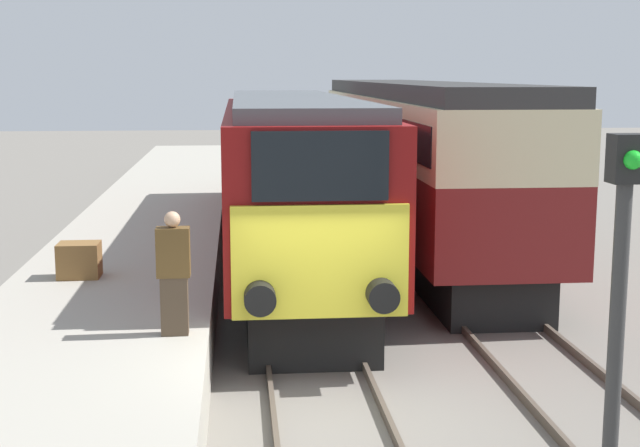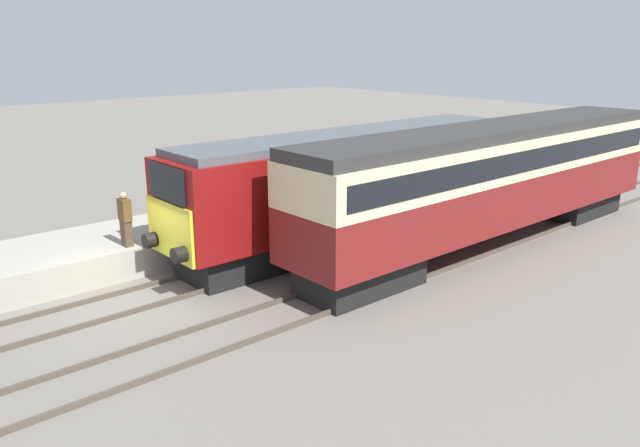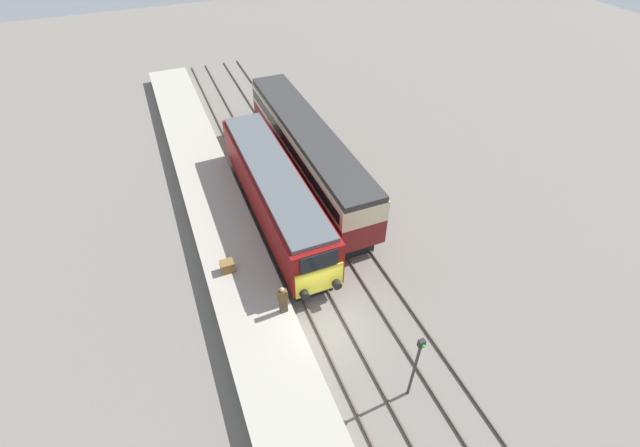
% 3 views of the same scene
% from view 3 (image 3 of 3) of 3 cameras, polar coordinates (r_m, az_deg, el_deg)
% --- Properties ---
extents(ground_plane, '(120.00, 120.00, 0.00)m').
position_cam_3_polar(ground_plane, '(21.48, 1.39, -13.42)').
color(ground_plane, slate).
extents(platform_left, '(3.50, 50.00, 0.94)m').
position_cam_3_polar(platform_left, '(25.78, -12.52, -1.23)').
color(platform_left, '#9E998C').
rests_on(platform_left, ground_plane).
extents(rails_near_track, '(1.51, 60.00, 0.14)m').
position_cam_3_polar(rails_near_track, '(24.40, -3.29, -4.37)').
color(rails_near_track, '#4C4238').
rests_on(rails_near_track, ground_plane).
extents(rails_far_track, '(1.50, 60.00, 0.14)m').
position_cam_3_polar(rails_far_track, '(25.34, 3.96, -2.26)').
color(rails_far_track, '#4C4238').
rests_on(rails_far_track, ground_plane).
extents(locomotive, '(2.70, 14.41, 3.91)m').
position_cam_3_polar(locomotive, '(25.46, -6.09, 4.11)').
color(locomotive, black).
rests_on(locomotive, ground_plane).
extents(passenger_carriage, '(2.75, 16.87, 4.18)m').
position_cam_3_polar(passenger_carriage, '(28.75, -1.66, 9.98)').
color(passenger_carriage, black).
rests_on(passenger_carriage, ground_plane).
extents(person_on_platform, '(0.44, 0.26, 1.67)m').
position_cam_3_polar(person_on_platform, '(20.23, -4.97, -10.09)').
color(person_on_platform, '#473828').
rests_on(person_on_platform, platform_left).
extents(signal_post, '(0.24, 0.28, 3.96)m').
position_cam_3_polar(signal_post, '(18.03, 12.65, -17.81)').
color(signal_post, '#333333').
rests_on(signal_post, ground_plane).
extents(luggage_crate, '(0.70, 0.56, 0.60)m').
position_cam_3_polar(luggage_crate, '(22.76, -12.25, -5.59)').
color(luggage_crate, brown).
rests_on(luggage_crate, platform_left).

